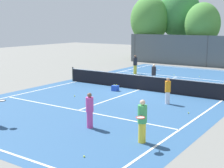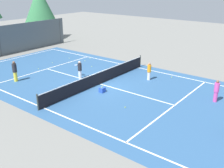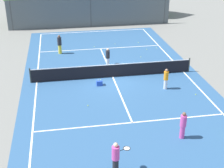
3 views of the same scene
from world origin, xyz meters
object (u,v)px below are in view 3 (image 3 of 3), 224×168
ball_crate (99,83)px  tennis_ball_1 (147,49)px  tennis_ball_0 (88,105)px  tennis_ball_9 (156,48)px  player_0 (108,57)px  player_4 (60,44)px  player_5 (166,79)px  tennis_ball_5 (91,68)px  tennis_ball_6 (196,94)px  tennis_ball_3 (115,44)px  tennis_ball_4 (141,57)px  tennis_ball_2 (94,47)px  player_2 (183,125)px  tennis_ball_8 (138,42)px  player_3 (116,157)px

ball_crate → tennis_ball_1: bearing=51.9°
tennis_ball_0 → tennis_ball_9: size_ratio=1.00×
player_0 → player_4: player_4 is taller
player_5 → tennis_ball_5: size_ratio=22.20×
player_4 → tennis_ball_6: (8.58, -9.53, -0.83)m
tennis_ball_0 → tennis_ball_6: bearing=2.2°
player_5 → player_0: bearing=124.5°
tennis_ball_0 → player_4: bearing=98.2°
tennis_ball_3 → tennis_ball_4: same height
tennis_ball_4 → tennis_ball_9: 2.85m
tennis_ball_4 → tennis_ball_5: size_ratio=1.00×
tennis_ball_2 → tennis_ball_3: bearing=13.0°
player_4 → ball_crate: size_ratio=3.93×
tennis_ball_2 → tennis_ball_4: same height
player_2 → player_5: bearing=80.2°
player_2 → player_5: 5.79m
player_0 → tennis_ball_9: player_0 is taller
player_2 → tennis_ball_4: size_ratio=23.15×
tennis_ball_8 → tennis_ball_1: bearing=-82.8°
player_3 → player_5: (4.87, 7.75, -0.08)m
ball_crate → tennis_ball_0: size_ratio=6.45×
player_5 → tennis_ball_2: 10.27m
player_5 → tennis_ball_0: 5.71m
tennis_ball_1 → tennis_ball_9: size_ratio=1.00×
player_2 → player_4: (-5.89, 14.01, 0.08)m
player_5 → tennis_ball_6: size_ratio=22.20×
player_5 → tennis_ball_0: bearing=-164.6°
tennis_ball_3 → tennis_ball_9: size_ratio=1.00×
tennis_ball_1 → tennis_ball_5: (-5.47, -3.59, 0.00)m
player_5 → player_3: bearing=-122.1°
player_2 → tennis_ball_1: 13.85m
player_2 → player_4: size_ratio=0.91×
tennis_ball_1 → tennis_ball_5: bearing=-146.8°
player_0 → tennis_ball_0: bearing=-109.9°
player_0 → tennis_ball_2: bearing=95.9°
tennis_ball_3 → tennis_ball_5: same height
tennis_ball_1 → player_0: bearing=-141.1°
tennis_ball_5 → tennis_ball_6: size_ratio=1.00×
player_0 → player_5: bearing=-55.5°
player_0 → tennis_ball_3: 5.62m
player_4 → tennis_ball_8: size_ratio=25.40×
tennis_ball_0 → tennis_ball_2: (1.74, 11.05, 0.00)m
tennis_ball_4 → tennis_ball_5: (-4.46, -1.75, 0.00)m
ball_crate → tennis_ball_3: ball_crate is taller
player_5 → tennis_ball_1: 8.08m
player_2 → tennis_ball_0: 6.18m
tennis_ball_6 → tennis_ball_0: bearing=-177.8°
tennis_ball_0 → tennis_ball_5: 5.97m
ball_crate → tennis_ball_5: 3.10m
tennis_ball_5 → tennis_ball_8: (5.21, 5.63, 0.00)m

